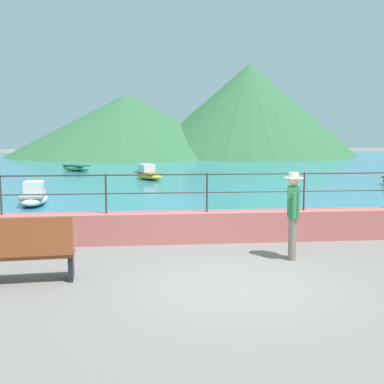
% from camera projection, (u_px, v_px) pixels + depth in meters
% --- Properties ---
extents(ground_plane, '(120.00, 120.00, 0.00)m').
position_uv_depth(ground_plane, '(231.00, 284.00, 8.27)').
color(ground_plane, slate).
extents(promenade_wall, '(20.00, 0.56, 0.70)m').
position_uv_depth(promenade_wall, '(207.00, 227.00, 11.39)').
color(promenade_wall, '#BC605B').
rests_on(promenade_wall, ground).
extents(railing, '(18.44, 0.04, 0.90)m').
position_uv_depth(railing, '(207.00, 184.00, 11.26)').
color(railing, '#383330').
rests_on(railing, promenade_wall).
extents(lake_water, '(64.00, 44.32, 0.06)m').
position_uv_depth(lake_water, '(165.00, 167.00, 33.78)').
color(lake_water, teal).
rests_on(lake_water, ground).
extents(hill_main, '(21.18, 21.18, 9.08)m').
position_uv_depth(hill_main, '(249.00, 110.00, 48.66)').
color(hill_main, '#33663D').
rests_on(hill_main, ground).
extents(hill_secondary, '(23.62, 23.62, 6.10)m').
position_uv_depth(hill_secondary, '(127.00, 125.00, 48.86)').
color(hill_secondary, '#33663D').
rests_on(hill_secondary, ground).
extents(bench_main, '(1.74, 0.70, 1.13)m').
position_uv_depth(bench_main, '(22.00, 251.00, 8.26)').
color(bench_main, brown).
rests_on(bench_main, ground).
extents(person_walking, '(0.38, 0.56, 1.75)m').
position_uv_depth(person_walking, '(293.00, 211.00, 9.75)').
color(person_walking, slate).
rests_on(person_walking, ground).
extents(boat_0, '(1.13, 2.38, 0.76)m').
position_uv_depth(boat_0, '(34.00, 196.00, 16.71)').
color(boat_0, white).
rests_on(boat_0, lake_water).
extents(boat_2, '(2.28, 2.25, 0.36)m').
position_uv_depth(boat_2, '(76.00, 168.00, 30.35)').
color(boat_2, '#338C59').
rests_on(boat_2, lake_water).
extents(boat_3, '(1.81, 2.46, 0.76)m').
position_uv_depth(boat_3, '(148.00, 174.00, 25.24)').
color(boat_3, gold).
rests_on(boat_3, lake_water).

